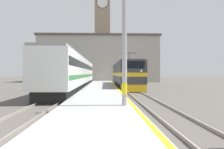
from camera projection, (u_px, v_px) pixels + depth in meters
ground_plane at (102, 85)px, 37.90m from camera, size 200.00×200.00×0.00m
platform at (101, 86)px, 32.90m from camera, size 4.11×140.00×0.41m
rail_track_near at (125, 87)px, 33.04m from camera, size 2.83×140.00×0.16m
rail_track_far at (79, 87)px, 32.77m from camera, size 2.83×140.00×0.16m
locomotive_train at (125, 75)px, 32.41m from camera, size 2.92×18.45×4.73m
passenger_train at (76, 73)px, 29.15m from camera, size 2.92×30.18×4.11m
catenary_mast at (126, 39)px, 11.72m from camera, size 2.40×0.28×7.24m
clock_tower at (102, 27)px, 67.44m from camera, size 5.78×5.78×30.67m
station_building at (99, 59)px, 55.07m from camera, size 29.30×10.00×11.38m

